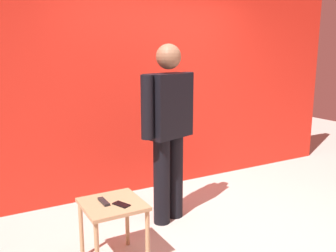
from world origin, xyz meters
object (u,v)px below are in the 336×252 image
(tv_remote, at_px, (104,202))
(standing_person, at_px, (168,125))
(side_table, at_px, (113,213))
(cell_phone, at_px, (121,204))

(tv_remote, bearing_deg, standing_person, 26.23)
(standing_person, xyz_separation_m, tv_remote, (-0.86, -0.45, -0.47))
(standing_person, relative_size, side_table, 3.38)
(standing_person, distance_m, cell_phone, 1.05)
(side_table, height_order, tv_remote, tv_remote)
(standing_person, height_order, side_table, standing_person)
(tv_remote, bearing_deg, cell_phone, -47.53)
(side_table, relative_size, tv_remote, 3.17)
(side_table, bearing_deg, tv_remote, 154.90)
(standing_person, xyz_separation_m, side_table, (-0.79, -0.48, -0.57))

